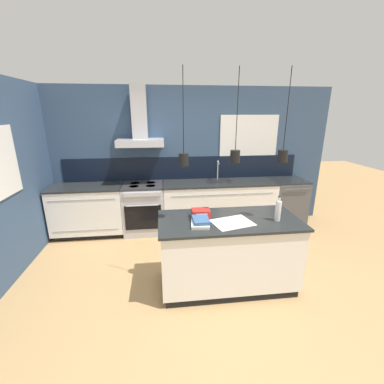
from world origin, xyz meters
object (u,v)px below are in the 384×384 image
object	(u,v)px
oven_range	(144,208)
red_supply_box	(201,213)
dishwasher	(286,202)
book_stack	(200,222)
bottle_on_island	(278,210)

from	to	relation	value
oven_range	red_supply_box	bearing A→B (deg)	-63.56
dishwasher	book_stack	size ratio (longest dim) A/B	3.07
red_supply_box	book_stack	bearing A→B (deg)	-100.44
dishwasher	oven_range	bearing A→B (deg)	-179.91
oven_range	red_supply_box	size ratio (longest dim) A/B	4.20
dishwasher	bottle_on_island	size ratio (longest dim) A/B	2.97
book_stack	red_supply_box	distance (m)	0.22
bottle_on_island	book_stack	xyz separation A→B (m)	(-0.93, -0.01, -0.09)
dishwasher	bottle_on_island	world-z (taller)	bottle_on_island
bottle_on_island	book_stack	world-z (taller)	bottle_on_island
book_stack	bottle_on_island	bearing A→B (deg)	0.51
oven_range	book_stack	world-z (taller)	book_stack
dishwasher	red_supply_box	size ratio (longest dim) A/B	4.20
oven_range	book_stack	distance (m)	2.04
dishwasher	book_stack	distance (m)	2.75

